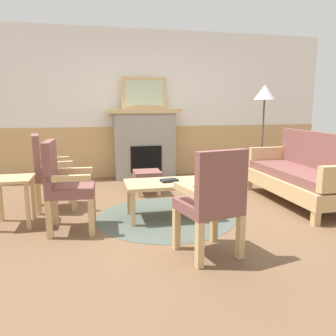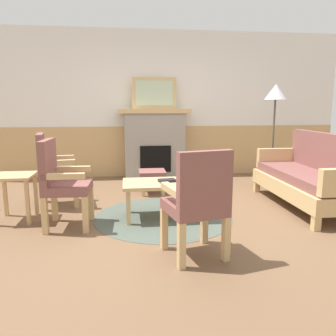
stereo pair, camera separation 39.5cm
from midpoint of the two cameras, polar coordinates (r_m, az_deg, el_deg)
ground_plane at (r=4.09m, az=3.42°, el=-8.53°), size 14.00×14.00×0.00m
wall_back at (r=6.43m, az=-0.74°, el=10.36°), size 7.20×0.14×2.70m
fireplace at (r=6.22m, az=-0.47°, el=4.28°), size 1.30×0.44×1.28m
framed_picture at (r=6.19m, az=-0.48°, el=12.66°), size 0.80×0.04×0.56m
couch at (r=4.88m, az=24.85°, el=-1.51°), size 0.70×1.80×0.98m
coffee_table at (r=4.01m, az=1.99°, el=-3.14°), size 0.96×0.56×0.44m
round_rug at (r=4.12m, az=1.95°, el=-8.32°), size 1.68×1.68×0.01m
book_on_table at (r=4.00m, az=2.65°, el=-2.16°), size 0.22×0.15×0.03m
footstool at (r=5.11m, az=-0.51°, el=-1.29°), size 0.40×0.40×0.36m
armchair_near_fireplace at (r=4.66m, az=-16.85°, el=0.25°), size 0.56×0.56×0.98m
armchair_by_window_left at (r=3.78m, az=-14.98°, el=-1.97°), size 0.50×0.50×0.98m
armchair_front_left at (r=2.93m, az=9.00°, el=-5.37°), size 0.58×0.58×0.98m
side_table at (r=4.21m, az=-22.25°, el=-2.61°), size 0.44×0.44×0.55m
floor_lamp_by_couch at (r=5.88m, az=19.72°, el=11.09°), size 0.36×0.36×1.68m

